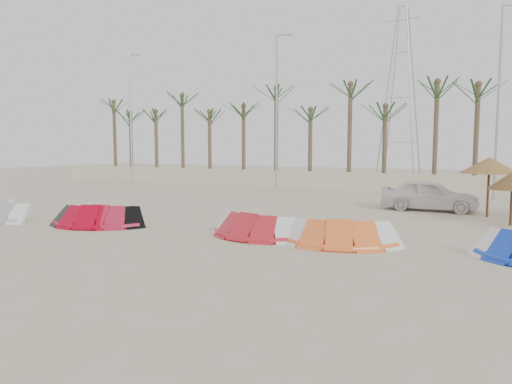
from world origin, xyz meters
The scene contains 14 objects.
ground centered at (0.00, 0.00, 0.00)m, with size 120.00×120.00×0.00m, color beige.
boundary_wall centered at (0.00, 22.00, 0.65)m, with size 60.00×0.30×1.30m, color beige.
palm_line centered at (0.67, 23.50, 6.44)m, with size 52.00×4.00×7.70m.
lamp_a centered at (-19.96, 20.00, 5.77)m, with size 1.25×0.14×11.00m.
lamp_b centered at (-5.96, 20.00, 5.77)m, with size 1.25×0.14×11.00m.
lamp_c centered at (8.04, 20.00, 5.77)m, with size 1.25×0.14×11.00m.
pylon centered at (1.00, 28.00, 0.00)m, with size 3.00×3.00×14.00m, color #A5A8AD, non-canonical shape.
kite_grey centered at (-9.68, 2.30, 0.42)m, with size 3.29×2.22×0.90m.
kite_red_left centered at (-5.26, 2.96, 0.42)m, with size 3.85×2.52×0.90m.
kite_red_mid centered at (-4.93, 3.11, 0.42)m, with size 3.46×2.27×0.90m.
kite_red_right centered at (1.16, 3.97, 0.42)m, with size 3.57×1.92×0.90m.
kite_orange centered at (4.17, 4.13, 0.42)m, with size 3.80×2.30×0.90m.
parasol_left centered at (7.92, 12.70, 2.27)m, with size 2.45×2.45×2.62m.
car centered at (5.37, 13.67, 0.76)m, with size 1.79×4.44×1.51m, color white.
Camera 1 is at (8.55, -9.59, 3.00)m, focal length 32.00 mm.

